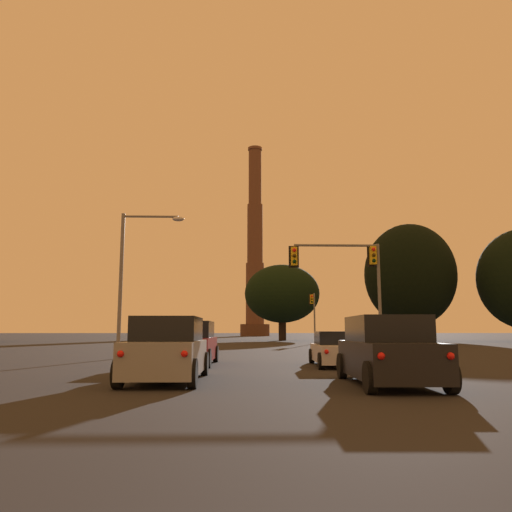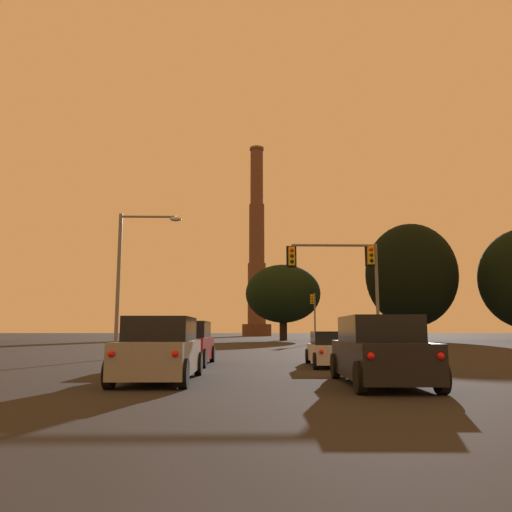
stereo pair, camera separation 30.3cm
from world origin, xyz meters
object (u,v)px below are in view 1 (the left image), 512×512
object	(u,v)px
traffic_light_overhead_right	(350,270)
street_lamp	(132,267)
suv_left_lane_second	(168,350)
sedan_right_lane_front	(337,350)
suv_right_lane_second	(388,351)
smokestack	(255,260)
traffic_light_far_right	(313,310)
suv_left_lane_front	(191,344)

from	to	relation	value
traffic_light_overhead_right	street_lamp	xyz separation A→B (m)	(-11.97, -1.21, -0.02)
suv_left_lane_second	traffic_light_overhead_right	distance (m)	15.82
sedan_right_lane_front	street_lamp	world-z (taller)	street_lamp
suv_left_lane_second	suv_right_lane_second	xyz separation A→B (m)	(6.15, -1.26, 0.00)
traffic_light_overhead_right	smokestack	world-z (taller)	smokestack
street_lamp	suv_left_lane_second	bearing A→B (deg)	-72.55
sedan_right_lane_front	suv_left_lane_second	bearing A→B (deg)	-132.54
smokestack	traffic_light_far_right	bearing A→B (deg)	-86.91
traffic_light_overhead_right	street_lamp	bearing A→B (deg)	-174.23
suv_left_lane_front	suv_right_lane_second	bearing A→B (deg)	-51.61
traffic_light_far_right	suv_left_lane_second	bearing A→B (deg)	-104.11
traffic_light_overhead_right	smokestack	distance (m)	108.16
suv_left_lane_front	street_lamp	xyz separation A→B (m)	(-3.65, 4.64, 3.94)
street_lamp	smokestack	distance (m)	109.77
suv_left_lane_second	traffic_light_far_right	world-z (taller)	traffic_light_far_right
sedan_right_lane_front	street_lamp	size ratio (longest dim) A/B	0.62
suv_right_lane_second	smokestack	xyz separation A→B (m)	(-0.07, 121.11, 19.73)
suv_left_lane_front	smokestack	xyz separation A→B (m)	(6.09, 112.83, 19.73)
sedan_right_lane_front	traffic_light_far_right	world-z (taller)	traffic_light_far_right
traffic_light_overhead_right	street_lamp	distance (m)	12.03
sedan_right_lane_front	suv_left_lane_second	size ratio (longest dim) A/B	0.97
sedan_right_lane_front	street_lamp	distance (m)	12.04
suv_left_lane_second	smokestack	world-z (taller)	smokestack
suv_left_lane_second	street_lamp	size ratio (longest dim) A/B	0.64
sedan_right_lane_front	suv_left_lane_second	world-z (taller)	suv_left_lane_second
suv_left_lane_front	traffic_light_far_right	distance (m)	35.72
traffic_light_overhead_right	suv_left_lane_front	bearing A→B (deg)	-144.87
suv_left_lane_second	traffic_light_far_right	xyz separation A→B (m)	(10.33, 41.10, 2.81)
suv_left_lane_front	street_lamp	world-z (taller)	street_lamp
sedan_right_lane_front	traffic_light_overhead_right	xyz separation A→B (m)	(2.13, 6.75, 4.19)
suv_right_lane_second	suv_left_lane_front	size ratio (longest dim) A/B	1.00
traffic_light_far_right	street_lamp	distance (m)	32.61
suv_left_lane_front	suv_left_lane_second	bearing A→B (deg)	-88.17
traffic_light_overhead_right	suv_right_lane_second	bearing A→B (deg)	-98.67
sedan_right_lane_front	suv_left_lane_front	size ratio (longest dim) A/B	0.96
sedan_right_lane_front	smokestack	world-z (taller)	smokestack
sedan_right_lane_front	traffic_light_overhead_right	bearing A→B (deg)	75.19
suv_left_lane_front	traffic_light_far_right	size ratio (longest dim) A/B	0.88
street_lamp	smokestack	bearing A→B (deg)	84.85
suv_right_lane_second	suv_left_lane_front	xyz separation A→B (m)	(-6.16, 8.28, 0.00)
sedan_right_lane_front	suv_left_lane_front	bearing A→B (deg)	174.40
suv_right_lane_second	traffic_light_far_right	distance (m)	42.65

